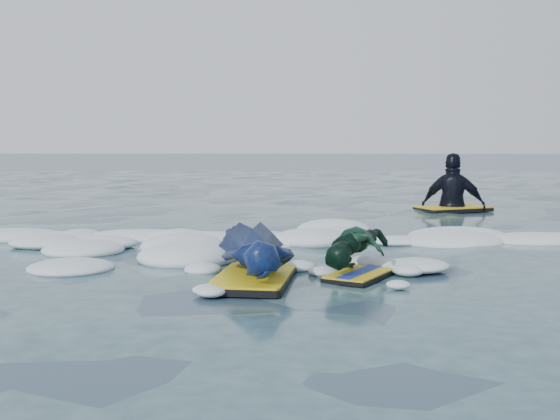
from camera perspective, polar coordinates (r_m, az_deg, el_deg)
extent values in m
plane|color=#182D3B|center=(7.06, 1.68, -4.31)|extent=(120.00, 120.00, 0.00)
cube|color=black|center=(6.02, -2.15, -5.68)|extent=(0.78, 1.22, 0.06)
cube|color=yellow|center=(6.01, -2.15, -5.31)|extent=(0.75, 1.20, 0.02)
imported|color=navy|center=(6.23, -2.05, -3.29)|extent=(0.86, 1.79, 0.41)
cube|color=black|center=(6.27, 6.43, -5.34)|extent=(0.72, 0.85, 0.04)
cube|color=yellow|center=(6.27, 6.44, -5.12)|extent=(0.70, 0.83, 0.01)
cube|color=#1935BE|center=(6.27, 6.44, -5.04)|extent=(0.47, 0.68, 0.00)
imported|color=#103B25|center=(6.43, 6.27, -3.23)|extent=(0.92, 1.24, 0.42)
cube|color=black|center=(12.48, 13.88, 0.06)|extent=(1.41, 1.09, 0.06)
cube|color=yellow|center=(12.48, 13.89, 0.25)|extent=(1.37, 1.06, 0.02)
imported|color=black|center=(12.48, 13.89, 0.24)|extent=(1.18, 0.75, 1.86)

